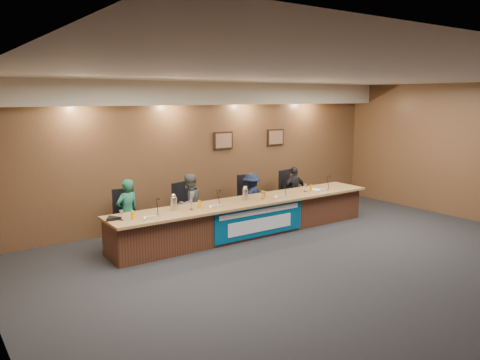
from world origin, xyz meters
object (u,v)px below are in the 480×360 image
(banner, at_px, (260,221))
(panelist_c, at_px, (252,198))
(office_chair_d, at_px, (291,194))
(carafe_mid, at_px, (245,194))
(office_chair_b, at_px, (187,211))
(panelist_b, at_px, (189,204))
(office_chair_a, at_px, (126,220))
(carafe_left, at_px, (173,204))
(panelist_a, at_px, (128,212))
(office_chair_c, at_px, (249,201))
(dais_body, at_px, (248,218))
(panelist_d, at_px, (294,191))
(speakerphone, at_px, (112,218))

(banner, bearing_deg, panelist_c, 61.32)
(banner, height_order, office_chair_d, banner)
(office_chair_d, relative_size, carafe_mid, 2.01)
(office_chair_b, relative_size, carafe_mid, 2.01)
(panelist_b, bearing_deg, office_chair_a, -21.44)
(office_chair_b, height_order, office_chair_d, same)
(panelist_b, bearing_deg, office_chair_d, 164.69)
(carafe_mid, bearing_deg, carafe_left, 178.40)
(carafe_mid, bearing_deg, office_chair_a, 159.78)
(panelist_a, height_order, office_chair_c, panelist_a)
(dais_body, relative_size, office_chair_d, 12.50)
(dais_body, height_order, panelist_d, panelist_d)
(office_chair_d, distance_m, carafe_left, 3.77)
(dais_body, distance_m, office_chair_c, 1.07)
(dais_body, bearing_deg, office_chair_b, 139.71)
(panelist_a, bearing_deg, office_chair_d, 168.25)
(office_chair_a, relative_size, office_chair_c, 1.00)
(carafe_left, bearing_deg, carafe_mid, -1.60)
(panelist_a, distance_m, carafe_left, 0.97)
(panelist_d, height_order, office_chair_d, panelist_d)
(panelist_a, distance_m, panelist_d, 4.31)
(panelist_c, bearing_deg, office_chair_d, 167.18)
(panelist_b, height_order, office_chair_b, panelist_b)
(office_chair_b, height_order, carafe_left, carafe_left)
(dais_body, height_order, panelist_c, panelist_c)
(carafe_left, bearing_deg, panelist_b, 43.85)
(panelist_b, bearing_deg, speakerphone, 2.91)
(office_chair_a, bearing_deg, carafe_mid, -9.41)
(office_chair_d, bearing_deg, speakerphone, 176.20)
(office_chair_a, bearing_deg, panelist_b, 6.62)
(dais_body, xyz_separation_m, carafe_left, (-1.72, 0.05, 0.53))
(office_chair_a, relative_size, carafe_left, 1.88)
(panelist_a, bearing_deg, panelist_c, 166.92)
(panelist_b, bearing_deg, carafe_left, 26.60)
(carafe_mid, bearing_deg, office_chair_c, 49.44)
(panelist_c, bearing_deg, banner, 44.13)
(panelist_a, relative_size, panelist_b, 1.02)
(panelist_d, bearing_deg, panelist_c, 3.75)
(office_chair_b, bearing_deg, carafe_left, -147.93)
(panelist_b, height_order, office_chair_d, panelist_b)
(panelist_d, bearing_deg, office_chair_d, -86.25)
(panelist_a, xyz_separation_m, office_chair_c, (3.00, 0.10, -0.18))
(panelist_d, xyz_separation_m, carafe_mid, (-2.03, -0.74, 0.28))
(banner, distance_m, panelist_c, 1.34)
(carafe_mid, distance_m, speakerphone, 2.84)
(panelist_a, xyz_separation_m, panelist_d, (4.31, 0.00, -0.07))
(panelist_d, xyz_separation_m, carafe_left, (-3.66, -0.69, 0.28))
(office_chair_a, height_order, office_chair_b, same)
(office_chair_c, bearing_deg, speakerphone, -152.34)
(office_chair_d, height_order, carafe_mid, carafe_mid)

